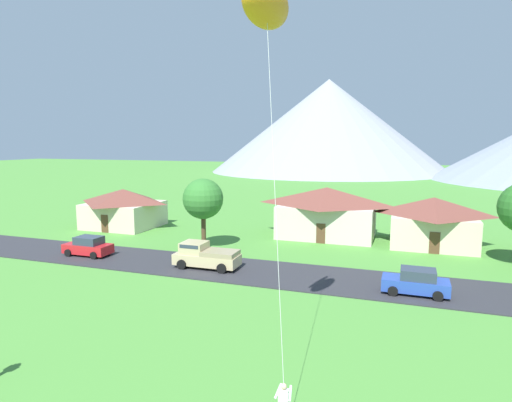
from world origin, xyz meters
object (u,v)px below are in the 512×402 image
house_left_center (124,207)px  parked_car_red_west_end (88,246)px  pickup_truck_sand_west_side (205,255)px  house_right_center (327,211)px  tree_near_left (203,199)px  kite_flyer_with_kite (266,10)px  parked_car_blue_mid_east (416,282)px  house_leftmost (433,221)px

house_left_center → parked_car_red_west_end: (5.10, -12.10, -1.46)m
parked_car_red_west_end → pickup_truck_sand_west_side: 11.37m
house_left_center → house_right_center: bearing=5.9°
house_left_center → tree_near_left: bearing=-25.1°
house_left_center → kite_flyer_with_kite: kite_flyer_with_kite is taller
parked_car_red_west_end → kite_flyer_with_kite: (20.53, -12.90, 14.29)m
tree_near_left → parked_car_blue_mid_east: bearing=-19.5°
parked_car_red_west_end → parked_car_blue_mid_east: size_ratio=1.00×
house_left_center → parked_car_blue_mid_east: size_ratio=1.97×
tree_near_left → parked_car_red_west_end: size_ratio=1.58×
house_leftmost → parked_car_red_west_end: (-28.86, -14.23, -1.57)m
house_left_center → kite_flyer_with_kite: 38.03m
house_left_center → tree_near_left: 15.14m
pickup_truck_sand_west_side → house_right_center: bearing=63.9°
house_right_center → tree_near_left: (-10.03, -8.78, 1.98)m
house_right_center → pickup_truck_sand_west_side: house_right_center is taller
parked_car_blue_mid_east → pickup_truck_sand_west_side: (-15.68, 0.86, 0.19)m
house_leftmost → pickup_truck_sand_west_side: house_leftmost is taller
parked_car_red_west_end → house_left_center: bearing=112.8°
house_left_center → house_right_center: house_right_center is taller
house_leftmost → parked_car_red_west_end: house_leftmost is taller
house_right_center → house_left_center: bearing=-174.1°
parked_car_red_west_end → kite_flyer_with_kite: kite_flyer_with_kite is taller
house_leftmost → parked_car_blue_mid_east: bearing=-96.9°
tree_near_left → parked_car_red_west_end: (-8.44, -5.75, -3.85)m
parked_car_red_west_end → parked_car_blue_mid_east: bearing=-1.7°
house_left_center → parked_car_blue_mid_east: 34.67m
tree_near_left → pickup_truck_sand_west_side: tree_near_left is taller
house_left_center → parked_car_blue_mid_east: house_left_center is taller
house_leftmost → house_right_center: size_ratio=0.78×
pickup_truck_sand_west_side → kite_flyer_with_kite: bearing=-54.7°
house_right_center → kite_flyer_with_kite: (2.06, -27.44, 12.42)m
parked_car_red_west_end → pickup_truck_sand_west_side: (11.37, 0.03, 0.19)m
house_leftmost → house_left_center: size_ratio=0.99×
parked_car_red_west_end → house_right_center: bearing=38.2°
house_leftmost → tree_near_left: bearing=-157.4°
house_leftmost → house_right_center: bearing=178.4°
house_left_center → parked_car_red_west_end: bearing=-67.2°
pickup_truck_sand_west_side → parked_car_blue_mid_east: bearing=-3.1°
pickup_truck_sand_west_side → tree_near_left: bearing=117.1°
kite_flyer_with_kite → parked_car_red_west_end: bearing=147.9°
house_right_center → tree_near_left: bearing=-138.8°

